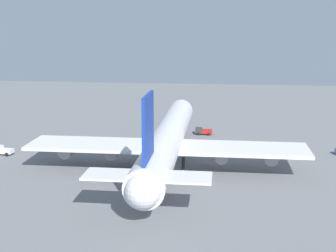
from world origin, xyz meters
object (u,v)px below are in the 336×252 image
(fuel_truck, at_px, (203,131))
(safety_cone_nose, at_px, (171,131))
(cargo_airplane, at_px, (168,139))
(maintenance_van, at_px, (3,150))

(fuel_truck, height_order, safety_cone_nose, fuel_truck)
(safety_cone_nose, bearing_deg, cargo_airplane, -175.00)
(fuel_truck, xyz_separation_m, maintenance_van, (-26.77, 47.81, 0.10))
(cargo_airplane, xyz_separation_m, maintenance_van, (4.82, 41.24, -5.22))
(fuel_truck, height_order, maintenance_van, maintenance_van)
(maintenance_van, bearing_deg, fuel_truck, -60.76)
(fuel_truck, bearing_deg, safety_cone_nose, 82.07)
(cargo_airplane, bearing_deg, fuel_truck, -11.76)
(maintenance_van, xyz_separation_m, safety_cone_nose, (28.08, -38.36, -0.78))
(cargo_airplane, xyz_separation_m, safety_cone_nose, (32.90, 2.88, -6.00))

